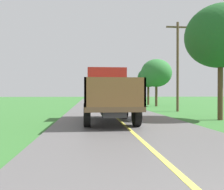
% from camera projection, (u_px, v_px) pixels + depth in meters
% --- Properties ---
extents(banana_truck_near, '(2.38, 5.82, 2.80)m').
position_uv_depth(banana_truck_near, '(108.00, 93.00, 12.39)').
color(banana_truck_near, '#2D2D30').
rests_on(banana_truck_near, road_surface).
extents(utility_pole_roadside, '(1.91, 0.20, 7.30)m').
position_uv_depth(utility_pole_roadside, '(178.00, 63.00, 19.27)').
color(utility_pole_roadside, brown).
rests_on(utility_pole_roadside, ground).
extents(roadside_tree_near_left, '(2.76, 2.76, 4.78)m').
position_uv_depth(roadside_tree_near_left, '(148.00, 78.00, 30.49)').
color(roadside_tree_near_left, '#4C3823').
rests_on(roadside_tree_near_left, ground).
extents(roadside_tree_mid_right, '(3.89, 3.89, 6.41)m').
position_uv_depth(roadside_tree_mid_right, '(220.00, 36.00, 13.09)').
color(roadside_tree_mid_right, '#4C3823').
rests_on(roadside_tree_mid_right, ground).
extents(roadside_tree_far_left, '(3.52, 3.52, 5.40)m').
position_uv_depth(roadside_tree_far_left, '(156.00, 73.00, 26.94)').
color(roadside_tree_far_left, '#4C3823').
rests_on(roadside_tree_far_left, ground).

